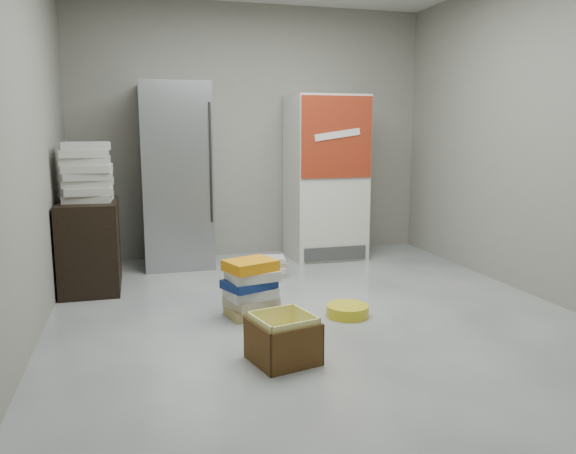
% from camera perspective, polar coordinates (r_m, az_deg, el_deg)
% --- Properties ---
extents(ground, '(5.00, 5.00, 0.00)m').
position_cam_1_polar(ground, '(4.29, 3.48, -9.52)').
color(ground, '#BBBBB7').
rests_on(ground, ground).
extents(room_shell, '(4.04, 5.04, 2.82)m').
position_cam_1_polar(room_shell, '(4.07, 3.74, 15.11)').
color(room_shell, gray).
rests_on(room_shell, ground).
extents(steel_fridge, '(0.70, 0.72, 1.90)m').
position_cam_1_polar(steel_fridge, '(6.00, -11.32, 5.10)').
color(steel_fridge, '#ACB0B4').
rests_on(steel_fridge, ground).
extents(coke_cooler, '(0.80, 0.73, 1.80)m').
position_cam_1_polar(coke_cooler, '(6.33, 3.83, 5.08)').
color(coke_cooler, silver).
rests_on(coke_cooler, ground).
extents(wood_shelf, '(0.50, 0.80, 0.80)m').
position_cam_1_polar(wood_shelf, '(5.35, -19.46, -1.77)').
color(wood_shelf, black).
rests_on(wood_shelf, ground).
extents(supply_box_stack, '(0.44, 0.45, 0.52)m').
position_cam_1_polar(supply_box_stack, '(5.26, -19.71, 5.30)').
color(supply_box_stack, beige).
rests_on(supply_box_stack, wood_shelf).
extents(phonebook_stack_main, '(0.46, 0.42, 0.45)m').
position_cam_1_polar(phonebook_stack_main, '(4.35, -3.79, -6.20)').
color(phonebook_stack_main, tan).
rests_on(phonebook_stack_main, ground).
extents(phonebook_stack_side, '(0.35, 0.30, 0.19)m').
position_cam_1_polar(phonebook_stack_side, '(5.54, -1.97, -4.06)').
color(phonebook_stack_side, tan).
rests_on(phonebook_stack_side, ground).
extents(cardboard_box, '(0.45, 0.45, 0.30)m').
position_cam_1_polar(cardboard_box, '(3.55, -0.50, -11.62)').
color(cardboard_box, yellow).
rests_on(cardboard_box, ground).
extents(bucket_lid, '(0.43, 0.43, 0.09)m').
position_cam_1_polar(bucket_lid, '(4.41, 6.06, -8.44)').
color(bucket_lid, yellow).
rests_on(bucket_lid, ground).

